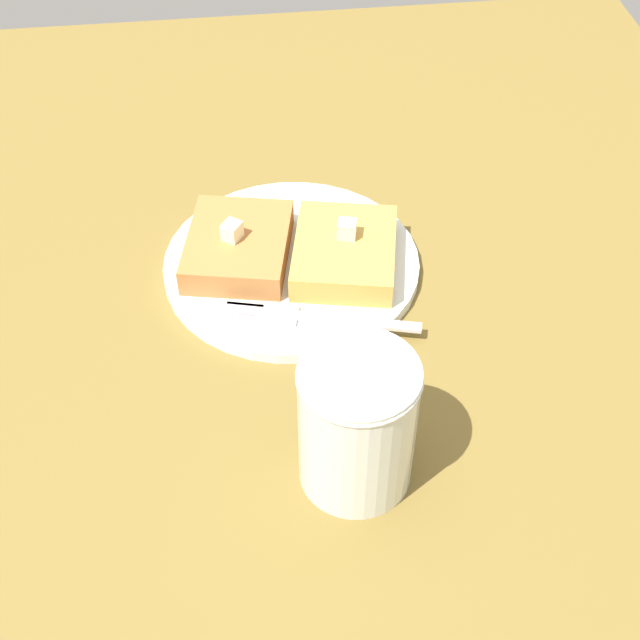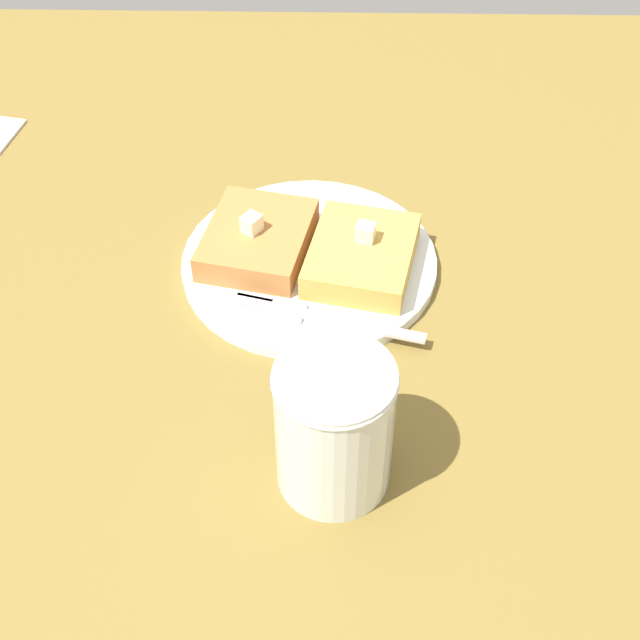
{
  "view_description": "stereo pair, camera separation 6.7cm",
  "coord_description": "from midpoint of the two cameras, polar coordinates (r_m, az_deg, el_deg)",
  "views": [
    {
      "loc": [
        1.12,
        -51.75,
        55.45
      ],
      "look_at": [
        6.86,
        -5.51,
        7.26
      ],
      "focal_mm": 50.0,
      "sensor_mm": 36.0,
      "label": 1
    },
    {
      "loc": [
        7.81,
        -52.1,
        55.45
      ],
      "look_at": [
        6.86,
        -5.51,
        7.26
      ],
      "focal_mm": 50.0,
      "sensor_mm": 36.0,
      "label": 2
    }
  ],
  "objects": [
    {
      "name": "butter_pat_secondary",
      "position": [
        0.75,
        5.49,
        5.48
      ],
      "size": [
        1.84,
        1.73,
        1.54
      ],
      "primitive_type": "cube",
      "rotation": [
        0.0,
        0.0,
        2.88
      ],
      "color": "#F7EFC2",
      "rests_on": "toast_slice_middle"
    },
    {
      "name": "plate",
      "position": [
        0.77,
        1.79,
        3.6
      ],
      "size": [
        22.09,
        22.09,
        1.04
      ],
      "color": "white",
      "rests_on": "table_surface"
    },
    {
      "name": "toast_slice_left",
      "position": [
        0.77,
        -1.53,
        5.06
      ],
      "size": [
        10.46,
        11.94,
        2.46
      ],
      "primitive_type": "cube",
      "rotation": [
        0.0,
        0.0,
        -0.21
      ],
      "color": "#AF6C36",
      "rests_on": "plate"
    },
    {
      "name": "butter_pat_primary",
      "position": [
        0.76,
        -1.87,
        6.07
      ],
      "size": [
        2.02,
        2.06,
        1.54
      ],
      "primitive_type": "cube",
      "rotation": [
        0.0,
        0.0,
        0.95
      ],
      "color": "#F1F1C3",
      "rests_on": "toast_slice_left"
    },
    {
      "name": "table_surface",
      "position": [
        0.75,
        -2.6,
        -0.15
      ],
      "size": [
        103.77,
        103.77,
        2.76
      ],
      "primitive_type": "cube",
      "color": "brown",
      "rests_on": "ground"
    },
    {
      "name": "fork",
      "position": [
        0.72,
        2.39,
        0.06
      ],
      "size": [
        15.85,
        5.41,
        0.36
      ],
      "color": "silver",
      "rests_on": "plate"
    },
    {
      "name": "toast_slice_middle",
      "position": [
        0.76,
        5.22,
        4.0
      ],
      "size": [
        10.46,
        11.94,
        2.46
      ],
      "primitive_type": "cube",
      "rotation": [
        0.0,
        0.0,
        -0.21
      ],
      "color": "gold",
      "rests_on": "plate"
    },
    {
      "name": "syrup_jar",
      "position": [
        0.6,
        4.13,
        -7.33
      ],
      "size": [
        8.09,
        8.09,
        10.82
      ],
      "color": "#47220B",
      "rests_on": "table_surface"
    }
  ]
}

